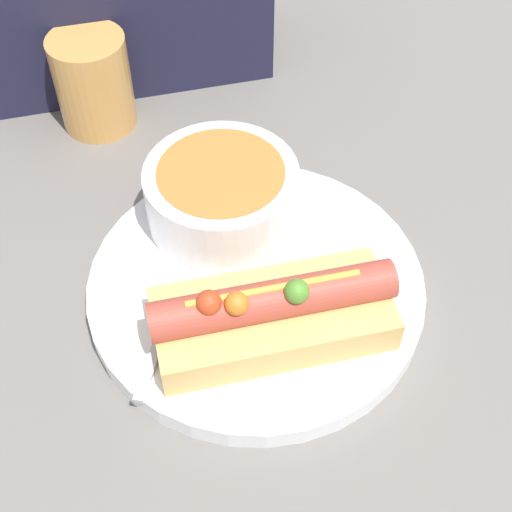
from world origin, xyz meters
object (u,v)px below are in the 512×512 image
object	(u,v)px
hot_dog	(276,312)
soup_bowl	(222,193)
drinking_glass	(93,82)
spoon	(188,259)

from	to	relation	value
hot_dog	soup_bowl	xyz separation A→B (m)	(-0.01, 0.12, 0.01)
hot_dog	drinking_glass	size ratio (longest dim) A/B	1.90
hot_dog	spoon	world-z (taller)	hot_dog
soup_bowl	drinking_glass	size ratio (longest dim) A/B	1.35
drinking_glass	soup_bowl	bearing A→B (deg)	-63.94
hot_dog	soup_bowl	distance (m)	0.12
drinking_glass	spoon	bearing A→B (deg)	-77.43
drinking_glass	hot_dog	bearing A→B (deg)	-71.54
soup_bowl	spoon	bearing A→B (deg)	-132.84
spoon	drinking_glass	xyz separation A→B (m)	(-0.05, 0.21, 0.02)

